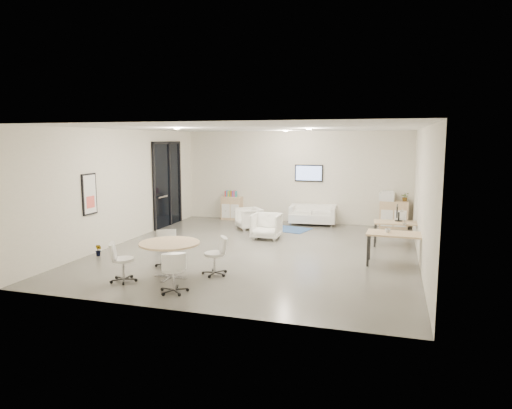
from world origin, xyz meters
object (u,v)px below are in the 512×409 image
object	(u,v)px
armchair_left	(249,217)
armchair_right	(266,225)
sideboard_right	(394,215)
desk_rear	(398,224)
round_table	(170,246)
desk_front	(399,237)
sideboard_left	(232,208)
loveseat	(313,216)

from	to	relation	value
armchair_left	armchair_right	xyz separation A→B (m)	(0.95, -1.28, 0.03)
sideboard_right	desk_rear	size ratio (longest dim) A/B	0.67
armchair_left	round_table	distance (m)	5.61
armchair_right	desk_front	xyz separation A→B (m)	(3.72, -1.89, 0.27)
armchair_left	desk_rear	world-z (taller)	armchair_left
armchair_right	desk_front	bearing A→B (deg)	-28.51
armchair_right	sideboard_left	bearing A→B (deg)	125.15
desk_rear	round_table	size ratio (longest dim) A/B	1.06
armchair_right	desk_rear	bearing A→B (deg)	0.18
sideboard_left	desk_rear	size ratio (longest dim) A/B	0.63
armchair_right	round_table	world-z (taller)	armchair_right
sideboard_left	loveseat	bearing A→B (deg)	-3.30
sideboard_left	armchair_right	world-z (taller)	sideboard_left
round_table	sideboard_left	bearing A→B (deg)	99.39
armchair_left	desk_rear	xyz separation A→B (m)	(4.68, -1.16, 0.23)
desk_rear	desk_front	size ratio (longest dim) A/B	0.91
loveseat	armchair_right	size ratio (longest dim) A/B	1.95
sideboard_left	desk_rear	world-z (taller)	sideboard_left
armchair_left	desk_front	size ratio (longest dim) A/B	0.52
armchair_right	round_table	distance (m)	4.43
loveseat	armchair_left	world-z (taller)	armchair_left
loveseat	armchair_right	world-z (taller)	armchair_right
loveseat	round_table	distance (m)	7.20
sideboard_left	round_table	distance (m)	7.22
loveseat	sideboard_right	bearing A→B (deg)	-1.17
armchair_left	desk_rear	distance (m)	4.82
sideboard_left	round_table	bearing A→B (deg)	-80.61
sideboard_left	round_table	world-z (taller)	sideboard_left
desk_rear	armchair_left	bearing A→B (deg)	161.75
sideboard_right	armchair_left	bearing A→B (deg)	-161.82
armchair_left	sideboard_left	bearing A→B (deg)	179.43
desk_front	round_table	distance (m)	5.23
armchair_left	round_table	xyz separation A→B (m)	(0.04, -5.60, 0.31)
sideboard_right	round_table	size ratio (longest dim) A/B	0.71
sideboard_left	sideboard_right	world-z (taller)	sideboard_right
loveseat	desk_front	distance (m)	5.32
armchair_left	round_table	bearing A→B (deg)	-36.91
sideboard_right	desk_front	xyz separation A→B (m)	(0.13, -4.66, 0.23)
round_table	desk_rear	bearing A→B (deg)	43.79
armchair_left	desk_front	world-z (taller)	armchair_left
armchair_right	desk_front	size ratio (longest dim) A/B	0.56
armchair_right	round_table	xyz separation A→B (m)	(-0.91, -4.33, 0.28)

